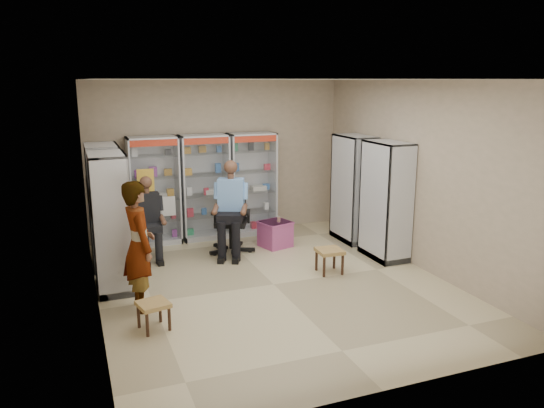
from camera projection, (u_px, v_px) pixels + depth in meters
name	position (u px, v px, depth m)	size (l,w,h in m)	color
floor	(274.00, 284.00, 7.95)	(6.00, 6.00, 0.00)	#C1B286
room_shell	(274.00, 154.00, 7.50)	(5.02, 6.02, 3.01)	tan
cabinet_back_left	(154.00, 191.00, 9.75)	(0.90, 0.50, 2.00)	#A2A5A9
cabinet_back_mid	(205.00, 187.00, 10.08)	(0.90, 0.50, 2.00)	silver
cabinet_back_right	(252.00, 184.00, 10.41)	(0.90, 0.50, 2.00)	silver
cabinet_right_far	(353.00, 189.00, 9.96)	(0.50, 0.90, 2.00)	#A3A6AA
cabinet_right_near	(386.00, 201.00, 8.96)	(0.50, 0.90, 2.00)	#A2A4A9
cabinet_left_far	(105.00, 206.00, 8.58)	(0.50, 0.90, 2.00)	#B8BAC0
cabinet_left_near	(111.00, 223.00, 7.58)	(0.50, 0.90, 2.00)	silver
wooden_chair	(148.00, 230.00, 9.12)	(0.42, 0.42, 0.94)	black
seated_customer	(148.00, 220.00, 9.03)	(0.44, 0.60, 1.34)	black
office_chair	(231.00, 219.00, 9.32)	(0.67, 0.67, 1.22)	black
seated_shopkeeper	(232.00, 210.00, 9.23)	(0.51, 0.71, 1.55)	#72A2E2
pink_trunk	(275.00, 234.00, 9.72)	(0.49, 0.47, 0.47)	#A8436D
tea_glass	(279.00, 219.00, 9.62)	(0.07, 0.07, 0.10)	#5B1E07
woven_stool_a	(329.00, 261.00, 8.40)	(0.39, 0.39, 0.39)	#996E40
woven_stool_b	(154.00, 316.00, 6.49)	(0.35, 0.35, 0.35)	#AE7C49
standing_man	(139.00, 246.00, 6.95)	(0.64, 0.42, 1.74)	gray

